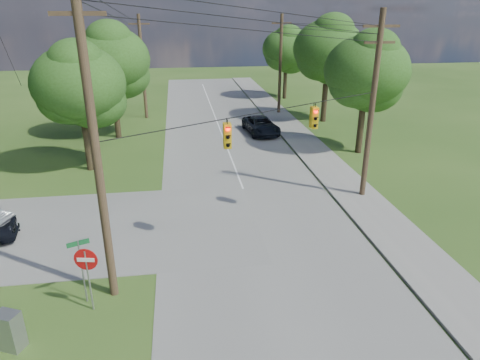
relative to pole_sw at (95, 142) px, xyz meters
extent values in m
plane|color=#2E4E1A|center=(4.60, -0.40, -6.23)|extent=(140.00, 140.00, 0.00)
cube|color=gray|center=(6.60, 4.60, -6.21)|extent=(10.00, 100.00, 0.03)
cube|color=gray|center=(13.30, 4.60, -6.17)|extent=(2.60, 100.00, 0.12)
cylinder|color=brown|center=(0.00, 0.00, -0.23)|extent=(0.32, 0.32, 12.00)
cube|color=brown|center=(0.00, 0.00, 4.07)|extent=(1.70, 0.12, 0.14)
cylinder|color=brown|center=(13.50, 7.60, -0.98)|extent=(0.32, 0.32, 10.50)
cube|color=brown|center=(13.50, 7.60, 3.37)|extent=(2.00, 0.12, 0.14)
cube|color=brown|center=(13.50, 7.60, 2.57)|extent=(1.70, 0.12, 0.14)
cylinder|color=brown|center=(13.50, 29.60, -1.23)|extent=(0.32, 0.32, 10.00)
cube|color=brown|center=(13.50, 29.60, 2.87)|extent=(2.00, 0.12, 0.14)
cylinder|color=brown|center=(-0.40, 29.60, -1.23)|extent=(0.32, 0.32, 10.00)
cube|color=brown|center=(-0.40, 29.60, 2.87)|extent=(2.00, 0.12, 0.14)
cylinder|color=black|center=(6.75, 3.80, 4.12)|extent=(13.52, 7.63, 1.53)
cylinder|color=black|center=(6.75, 3.80, 3.72)|extent=(13.52, 7.63, 1.53)
cylinder|color=black|center=(6.75, 3.80, 3.32)|extent=(13.52, 7.63, 1.53)
cylinder|color=black|center=(13.50, 18.60, 3.12)|extent=(0.03, 22.00, 0.53)
cylinder|color=black|center=(-0.20, 14.80, 3.87)|extent=(0.43, 29.60, 2.03)
cylinder|color=black|center=(13.50, 18.60, 2.72)|extent=(0.03, 22.00, 0.53)
cylinder|color=black|center=(-0.20, 14.80, 3.47)|extent=(0.43, 29.60, 2.03)
cylinder|color=black|center=(6.75, 3.80, -0.03)|extent=(13.52, 7.63, 0.04)
cube|color=gold|center=(4.86, 2.62, -0.75)|extent=(0.32, 0.22, 1.05)
sphere|color=#FF0C05|center=(4.86, 2.48, -0.40)|extent=(0.17, 0.17, 0.17)
cube|color=gold|center=(4.86, 2.86, -0.75)|extent=(0.32, 0.22, 1.05)
sphere|color=#FF0C05|center=(4.86, 3.00, -0.40)|extent=(0.17, 0.17, 0.17)
cube|color=gold|center=(9.45, 5.20, -0.75)|extent=(0.32, 0.22, 1.05)
sphere|color=#FF0C05|center=(9.45, 5.06, -0.40)|extent=(0.17, 0.17, 0.17)
cube|color=gold|center=(9.45, 5.44, -0.75)|extent=(0.32, 0.22, 1.05)
sphere|color=#FF0C05|center=(9.45, 5.58, -0.40)|extent=(0.17, 0.17, 0.17)
cylinder|color=#3C2F1E|center=(-3.40, 14.60, -4.65)|extent=(0.45, 0.45, 3.15)
ellipsoid|color=#284F17|center=(-3.40, 14.60, -0.29)|extent=(6.00, 6.00, 4.92)
cylinder|color=#3C2F1E|center=(-2.40, 22.60, -4.48)|extent=(0.50, 0.50, 3.50)
ellipsoid|color=#284F17|center=(-2.40, 22.60, 0.37)|extent=(6.40, 6.40, 5.25)
cylinder|color=#3C2F1E|center=(-4.40, 32.60, -4.57)|extent=(0.48, 0.47, 3.32)
ellipsoid|color=#284F17|center=(-4.40, 32.60, 0.04)|extent=(6.00, 6.00, 4.92)
cylinder|color=#3C2F1E|center=(16.60, 15.60, -4.57)|extent=(0.48, 0.48, 3.32)
ellipsoid|color=#284F17|center=(16.60, 15.60, 0.04)|extent=(6.20, 6.20, 5.08)
cylinder|color=#3C2F1E|center=(17.10, 25.60, -4.39)|extent=(0.52, 0.52, 3.67)
ellipsoid|color=#284F17|center=(17.10, 25.60, 0.70)|extent=(6.60, 6.60, 5.41)
cylinder|color=#3C2F1E|center=(16.10, 37.60, -4.65)|extent=(0.45, 0.45, 3.15)
ellipsoid|color=#284F17|center=(16.10, 37.60, -0.29)|extent=(5.80, 5.80, 4.76)
imported|color=black|center=(10.10, 22.01, -5.47)|extent=(2.95, 5.46, 1.45)
cube|color=gray|center=(-2.95, -2.50, -5.54)|extent=(0.92, 0.81, 1.37)
cylinder|color=gray|center=(-0.66, -0.87, -4.97)|extent=(0.07, 0.07, 2.51)
cylinder|color=#BD0D0E|center=(-0.66, -0.87, -4.06)|extent=(0.86, 0.20, 0.87)
cube|color=white|center=(-0.66, -0.90, -4.06)|extent=(0.62, 0.15, 0.15)
cylinder|color=gray|center=(-0.98, -0.35, -4.90)|extent=(0.06, 0.06, 2.65)
cube|color=#155E2B|center=(-0.98, -0.35, -3.68)|extent=(0.75, 0.33, 0.19)
camera|label=1|loc=(2.89, -14.54, 4.21)|focal=32.00mm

